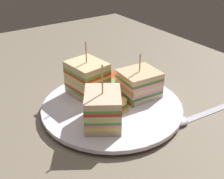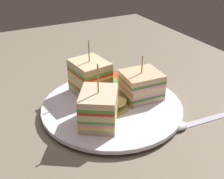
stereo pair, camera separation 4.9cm
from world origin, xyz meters
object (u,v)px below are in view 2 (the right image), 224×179
(sandwich_wedge_0, at_px, (142,86))
(sandwich_wedge_2, at_px, (99,108))
(chip_pile, at_px, (113,104))
(spoon, at_px, (189,123))
(plate, at_px, (112,107))
(sandwich_wedge_1, at_px, (90,78))

(sandwich_wedge_0, bearing_deg, sandwich_wedge_2, 23.10)
(chip_pile, distance_m, spoon, 0.13)
(plate, bearing_deg, sandwich_wedge_1, -164.37)
(plate, relative_size, sandwich_wedge_2, 2.41)
(chip_pile, bearing_deg, spoon, 47.44)
(sandwich_wedge_2, distance_m, chip_pile, 0.05)
(sandwich_wedge_0, relative_size, spoon, 0.58)
(plate, distance_m, spoon, 0.13)
(spoon, bearing_deg, chip_pile, -38.31)
(sandwich_wedge_2, xyz_separation_m, chip_pile, (-0.03, 0.04, -0.02))
(plate, relative_size, spoon, 1.74)
(plate, height_order, sandwich_wedge_0, sandwich_wedge_0)
(plate, xyz_separation_m, chip_pile, (0.01, -0.00, 0.01))
(plate, xyz_separation_m, sandwich_wedge_1, (-0.06, -0.02, 0.04))
(plate, bearing_deg, chip_pile, -22.39)
(sandwich_wedge_1, distance_m, chip_pile, 0.07)
(sandwich_wedge_0, bearing_deg, sandwich_wedge_1, -35.11)
(plate, bearing_deg, sandwich_wedge_2, -47.98)
(plate, relative_size, sandwich_wedge_1, 2.39)
(sandwich_wedge_1, distance_m, sandwich_wedge_2, 0.10)
(sandwich_wedge_2, height_order, spoon, sandwich_wedge_2)
(sandwich_wedge_2, height_order, chip_pile, sandwich_wedge_2)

